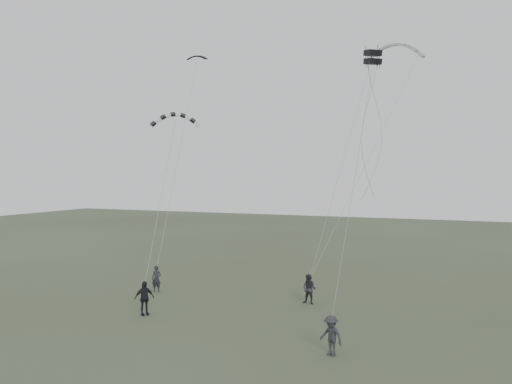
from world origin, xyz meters
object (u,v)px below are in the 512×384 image
at_px(flyer_left, 156,279).
at_px(kite_pale_large, 394,45).
at_px(kite_striped, 176,114).
at_px(flyer_right, 309,289).
at_px(flyer_far, 331,335).
at_px(flyer_center, 144,298).
at_px(kite_box, 373,57).
at_px(kite_dark_small, 197,56).

height_order(flyer_left, kite_pale_large, kite_pale_large).
xyz_separation_m(flyer_left, kite_striped, (1.99, -0.66, 10.98)).
height_order(flyer_right, flyer_far, flyer_right).
distance_m(flyer_left, kite_pale_large, 24.38).
bearing_deg(flyer_center, kite_striped, 43.10).
height_order(flyer_center, flyer_far, flyer_center).
xyz_separation_m(flyer_far, kite_striped, (-11.91, 6.52, 10.97)).
bearing_deg(flyer_far, kite_striped, 175.50).
bearing_deg(kite_box, flyer_right, 106.58).
bearing_deg(kite_box, kite_striped, 134.75).
height_order(kite_pale_large, kite_striped, kite_pale_large).
bearing_deg(flyer_right, flyer_far, -61.04).
bearing_deg(kite_dark_small, kite_box, -41.53).
height_order(flyer_center, kite_striped, kite_striped).
distance_m(kite_pale_large, kite_box, 12.82).
distance_m(flyer_center, kite_box, 18.18).
bearing_deg(kite_dark_small, kite_pale_large, 1.25).
bearing_deg(flyer_right, kite_striped, -163.42).
bearing_deg(kite_dark_small, flyer_center, -86.48).
xyz_separation_m(flyer_center, kite_dark_small, (-3.23, 11.96, 16.51)).
distance_m(flyer_left, kite_box, 19.88).
bearing_deg(flyer_left, kite_striped, -31.90).
bearing_deg(flyer_center, flyer_right, -17.57).
relative_size(flyer_center, flyer_far, 1.09).
relative_size(flyer_left, kite_striped, 0.56).
height_order(flyer_right, kite_striped, kite_striped).
bearing_deg(flyer_far, flyer_right, 136.93).
bearing_deg(kite_dark_small, flyer_left, -95.94).
bearing_deg(flyer_left, flyer_far, -40.87).
xyz_separation_m(flyer_center, kite_box, (12.19, 3.08, 13.13)).
relative_size(kite_dark_small, kite_box, 2.15).
xyz_separation_m(flyer_right, kite_box, (4.22, -2.84, 13.18)).
bearing_deg(kite_pale_large, kite_dark_small, -164.94).
distance_m(flyer_far, kite_box, 14.23).
relative_size(kite_dark_small, kite_pale_large, 0.37).
xyz_separation_m(flyer_right, flyer_far, (3.38, -8.08, -0.03)).
bearing_deg(kite_pale_large, flyer_center, -125.17).
bearing_deg(kite_dark_small, kite_striped, -82.21).
bearing_deg(kite_box, flyer_left, 132.99).
height_order(kite_dark_small, kite_striped, kite_dark_small).
relative_size(kite_striped, kite_box, 4.24).
distance_m(kite_striped, kite_box, 13.00).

